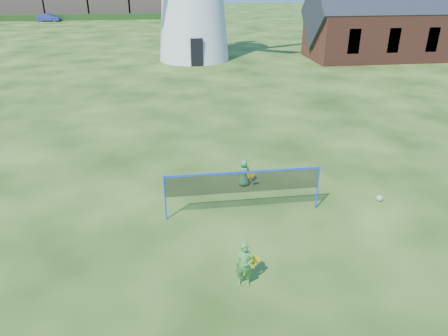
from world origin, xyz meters
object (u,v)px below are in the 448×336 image
at_px(player_girl, 245,265).
at_px(badminton_net, 243,183).
at_px(play_ball, 379,198).
at_px(car_right, 49,18).
at_px(player_boy, 244,173).
at_px(chapel, 379,24).

bearing_deg(player_girl, badminton_net, 93.63).
height_order(play_ball, car_right, car_right).
xyz_separation_m(badminton_net, player_boy, (0.40, 1.98, -0.62)).
xyz_separation_m(play_ball, car_right, (-25.77, 64.47, 0.50)).
bearing_deg(chapel, player_girl, -121.45).
bearing_deg(badminton_net, play_ball, 1.95).
distance_m(badminton_net, player_girl, 3.49).
height_order(badminton_net, play_ball, badminton_net).
bearing_deg(player_girl, car_right, 119.96).
xyz_separation_m(badminton_net, car_right, (-20.90, 64.63, -0.53)).
xyz_separation_m(badminton_net, play_ball, (4.87, 0.17, -1.03)).
bearing_deg(play_ball, player_girl, -146.77).
distance_m(chapel, play_ball, 28.47).
xyz_separation_m(chapel, play_ball, (-12.32, -25.49, -2.95)).
bearing_deg(badminton_net, player_boy, 78.59).
height_order(player_girl, play_ball, player_girl).
distance_m(chapel, badminton_net, 30.95).
height_order(badminton_net, player_boy, badminton_net).
bearing_deg(badminton_net, chapel, 56.17).
relative_size(play_ball, car_right, 0.06).
bearing_deg(chapel, player_boy, -125.35).
relative_size(badminton_net, player_girl, 4.04).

